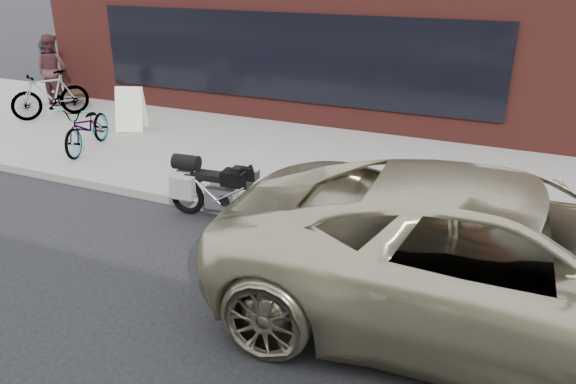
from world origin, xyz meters
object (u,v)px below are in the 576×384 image
object	(u,v)px
bicycle_front	(87,127)
sandwich_sign	(131,108)
cafe_patron_left	(52,69)
motorcycle	(216,188)
cafe_table	(73,93)
bicycle_rear	(50,95)
cafe_patron_right	(47,69)
minivan	(505,263)

from	to	relation	value
bicycle_front	sandwich_sign	bearing A→B (deg)	78.89
sandwich_sign	cafe_patron_left	world-z (taller)	cafe_patron_left
motorcycle	cafe_table	world-z (taller)	motorcycle
bicycle_front	cafe_table	distance (m)	4.12
motorcycle	cafe_table	size ratio (longest dim) A/B	2.92
bicycle_rear	cafe_patron_left	bearing A→B (deg)	160.49
motorcycle	cafe_patron_right	world-z (taller)	cafe_patron_right
bicycle_rear	cafe_patron_left	distance (m)	1.53
motorcycle	sandwich_sign	world-z (taller)	motorcycle
cafe_table	cafe_patron_right	world-z (taller)	cafe_patron_right
motorcycle	bicycle_front	bearing A→B (deg)	153.85
minivan	sandwich_sign	size ratio (longest dim) A/B	6.26
bicycle_rear	cafe_patron_left	size ratio (longest dim) A/B	1.01
cafe_table	cafe_patron_right	bearing A→B (deg)	161.21
minivan	bicycle_rear	bearing A→B (deg)	65.03
motorcycle	minivan	world-z (taller)	minivan
bicycle_rear	cafe_patron_right	world-z (taller)	cafe_patron_right
sandwich_sign	cafe_table	xyz separation A→B (m)	(-2.91, 1.20, -0.15)
sandwich_sign	cafe_table	bearing A→B (deg)	136.32
sandwich_sign	cafe_patron_right	world-z (taller)	cafe_patron_right
minivan	cafe_table	world-z (taller)	minivan
minivan	bicycle_rear	world-z (taller)	minivan
bicycle_rear	sandwich_sign	bearing A→B (deg)	27.84
motorcycle	cafe_table	distance (m)	8.24
sandwich_sign	cafe_patron_left	size ratio (longest dim) A/B	0.54
motorcycle	bicycle_rear	distance (m)	7.35
cafe_patron_left	cafe_patron_right	bearing A→B (deg)	-33.48
cafe_patron_left	cafe_patron_right	size ratio (longest dim) A/B	1.16
minivan	bicycle_front	size ratio (longest dim) A/B	3.43
sandwich_sign	motorcycle	bearing A→B (deg)	-58.31
motorcycle	bicycle_front	size ratio (longest dim) A/B	1.05
bicycle_front	bicycle_rear	distance (m)	3.12
bicycle_front	cafe_patron_left	size ratio (longest dim) A/B	0.98
minivan	cafe_table	distance (m)	12.63
motorcycle	minivan	xyz separation A→B (m)	(4.30, -1.27, 0.35)
bicycle_rear	cafe_table	distance (m)	1.22
bicycle_rear	cafe_patron_right	bearing A→B (deg)	166.28
minivan	sandwich_sign	bearing A→B (deg)	59.69
cafe_table	motorcycle	bearing A→B (deg)	-31.42
cafe_table	cafe_patron_left	bearing A→B (deg)	-178.79
cafe_table	bicycle_front	bearing A→B (deg)	-42.07
sandwich_sign	bicycle_rear	bearing A→B (deg)	157.16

